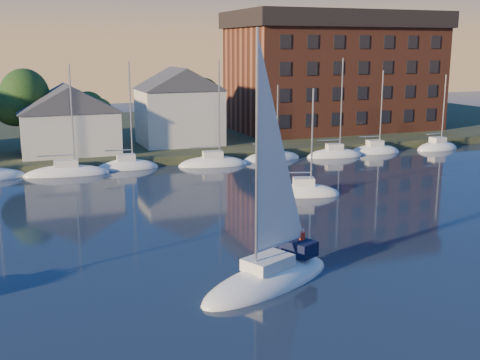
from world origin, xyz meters
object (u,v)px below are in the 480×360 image
clubhouse_east (179,105)px  drifting_sailboat_right (303,194)px  clubhouse_centre (69,118)px  condo_block (334,71)px  hero_sailboat (270,273)px

clubhouse_east → drifting_sailboat_right: (4.19, -27.12, -5.90)m
clubhouse_centre → drifting_sailboat_right: size_ratio=1.06×
drifting_sailboat_right → condo_block: bearing=74.9°
condo_block → drifting_sailboat_right: size_ratio=2.85×
clubhouse_centre → drifting_sailboat_right: drifting_sailboat_right is taller
clubhouse_east → hero_sailboat: (-7.24, -45.22, -5.37)m
clubhouse_centre → clubhouse_east: clubhouse_east is taller
clubhouse_centre → drifting_sailboat_right: (18.19, -25.12, -5.04)m
hero_sailboat → drifting_sailboat_right: (11.43, 18.10, -0.54)m
clubhouse_east → hero_sailboat: bearing=-99.1°
clubhouse_east → hero_sailboat: 46.11m
hero_sailboat → drifting_sailboat_right: hero_sailboat is taller
hero_sailboat → drifting_sailboat_right: 21.42m
hero_sailboat → clubhouse_east: bearing=-123.8°
clubhouse_east → condo_block: condo_block is taller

